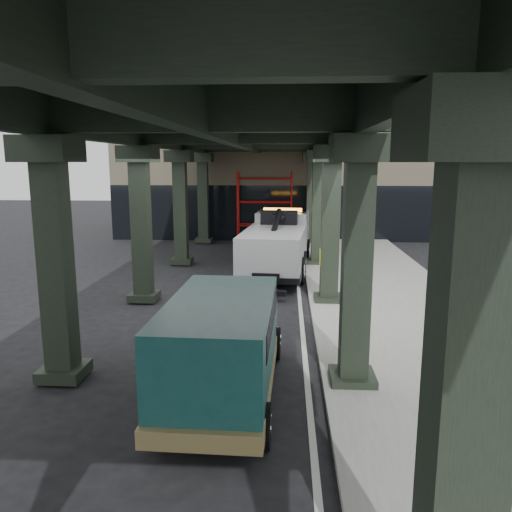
% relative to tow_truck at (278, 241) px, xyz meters
% --- Properties ---
extents(ground, '(90.00, 90.00, 0.00)m').
position_rel_tow_truck_xyz_m(ground, '(-0.90, -6.93, -1.28)').
color(ground, black).
rests_on(ground, ground).
extents(sidewalk, '(5.00, 40.00, 0.15)m').
position_rel_tow_truck_xyz_m(sidewalk, '(3.60, -4.93, -1.20)').
color(sidewalk, gray).
rests_on(sidewalk, ground).
extents(lane_stripe, '(0.12, 38.00, 0.01)m').
position_rel_tow_truck_xyz_m(lane_stripe, '(0.80, -4.93, -1.27)').
color(lane_stripe, silver).
rests_on(lane_stripe, ground).
extents(viaduct, '(7.40, 32.00, 6.40)m').
position_rel_tow_truck_xyz_m(viaduct, '(-1.30, -4.93, 4.18)').
color(viaduct, black).
rests_on(viaduct, ground).
extents(building, '(22.00, 10.00, 8.00)m').
position_rel_tow_truck_xyz_m(building, '(1.10, 13.07, 2.72)').
color(building, '#C6B793').
rests_on(building, ground).
extents(scaffolding, '(3.08, 0.88, 4.00)m').
position_rel_tow_truck_xyz_m(scaffolding, '(-0.90, 7.72, 0.83)').
color(scaffolding, '#B3110E').
rests_on(scaffolding, ground).
extents(tow_truck, '(2.92, 8.15, 2.62)m').
position_rel_tow_truck_xyz_m(tow_truck, '(0.00, 0.00, 0.00)').
color(tow_truck, black).
rests_on(tow_truck, ground).
extents(towed_van, '(2.16, 5.11, 2.05)m').
position_rel_tow_truck_xyz_m(towed_van, '(-0.85, -11.58, -0.18)').
color(towed_van, '#134644').
rests_on(towed_van, ground).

